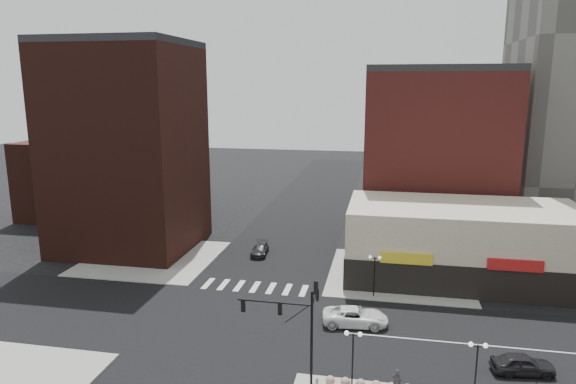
# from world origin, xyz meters

# --- Properties ---
(ground) EXTENTS (240.00, 240.00, 0.00)m
(ground) POSITION_xyz_m (0.00, 0.00, 0.00)
(ground) COLOR black
(ground) RESTS_ON ground
(road_ew) EXTENTS (200.00, 14.00, 0.02)m
(road_ew) POSITION_xyz_m (0.00, 0.00, 0.01)
(road_ew) COLOR black
(road_ew) RESTS_ON ground
(road_ns) EXTENTS (14.00, 200.00, 0.02)m
(road_ns) POSITION_xyz_m (0.00, 0.00, 0.01)
(road_ns) COLOR black
(road_ns) RESTS_ON ground
(sidewalk_nw) EXTENTS (15.00, 15.00, 0.12)m
(sidewalk_nw) POSITION_xyz_m (-14.50, 14.50, 0.06)
(sidewalk_nw) COLOR gray
(sidewalk_nw) RESTS_ON ground
(sidewalk_ne) EXTENTS (15.00, 15.00, 0.12)m
(sidewalk_ne) POSITION_xyz_m (14.50, 14.50, 0.06)
(sidewalk_ne) COLOR gray
(sidewalk_ne) RESTS_ON ground
(building_nw) EXTENTS (16.00, 15.00, 25.00)m
(building_nw) POSITION_xyz_m (-19.00, 18.50, 12.50)
(building_nw) COLOR #391812
(building_nw) RESTS_ON ground
(building_nw_low) EXTENTS (20.00, 18.00, 12.00)m
(building_nw_low) POSITION_xyz_m (-32.00, 34.00, 6.00)
(building_nw_low) COLOR #391812
(building_nw_low) RESTS_ON ground
(building_ne_midrise) EXTENTS (18.00, 15.00, 22.00)m
(building_ne_midrise) POSITION_xyz_m (19.00, 29.50, 11.00)
(building_ne_midrise) COLOR maroon
(building_ne_midrise) RESTS_ON ground
(building_ne_row) EXTENTS (24.20, 12.20, 8.00)m
(building_ne_row) POSITION_xyz_m (21.00, 15.00, 3.30)
(building_ne_row) COLOR beige
(building_ne_row) RESTS_ON ground
(traffic_signal) EXTENTS (5.59, 3.09, 7.77)m
(traffic_signal) POSITION_xyz_m (7.24, -7.83, 4.96)
(traffic_signal) COLOR black
(traffic_signal) RESTS_ON ground
(street_lamp_se_a) EXTENTS (1.22, 0.32, 4.16)m
(street_lamp_se_a) POSITION_xyz_m (11.00, -8.00, 3.29)
(street_lamp_se_a) COLOR black
(street_lamp_se_a) RESTS_ON sidewalk_se
(street_lamp_se_b) EXTENTS (1.22, 0.32, 4.16)m
(street_lamp_se_b) POSITION_xyz_m (19.00, -8.00, 3.29)
(street_lamp_se_b) COLOR black
(street_lamp_se_b) RESTS_ON sidewalk_se
(street_lamp_ne) EXTENTS (1.22, 0.32, 4.16)m
(street_lamp_ne) POSITION_xyz_m (12.00, 8.00, 3.29)
(street_lamp_ne) COLOR black
(street_lamp_ne) RESTS_ON sidewalk_ne
(white_suv) EXTENTS (5.91, 3.19, 1.58)m
(white_suv) POSITION_xyz_m (10.61, 1.67, 0.79)
(white_suv) COLOR white
(white_suv) RESTS_ON ground
(dark_sedan_east) EXTENTS (4.60, 2.31, 1.51)m
(dark_sedan_east) POSITION_xyz_m (22.99, -3.75, 0.75)
(dark_sedan_east) COLOR black
(dark_sedan_east) RESTS_ON ground
(dark_sedan_north) EXTENTS (2.22, 4.65, 1.31)m
(dark_sedan_north) POSITION_xyz_m (-2.11, 18.28, 0.65)
(dark_sedan_north) COLOR black
(dark_sedan_north) RESTS_ON ground
(pedestrian) EXTENTS (0.62, 0.41, 1.69)m
(pedestrian) POSITION_xyz_m (14.00, -8.00, 0.97)
(pedestrian) COLOR #28252A
(pedestrian) RESTS_ON sidewalk_se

